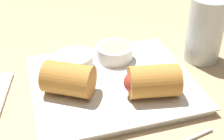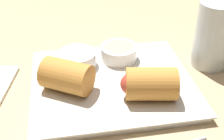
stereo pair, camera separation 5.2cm
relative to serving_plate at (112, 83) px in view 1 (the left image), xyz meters
The scene contains 7 objects.
table_surface 3.71cm from the serving_plate, 16.93° to the left, with size 180.00×140.00×2.00cm.
serving_plate is the anchor object (origin of this frame).
roll_front_left 8.23cm from the serving_plate, 49.84° to the right, with size 9.33×6.65×5.34cm.
roll_front_right 8.95cm from the serving_plate, behind, with size 9.65×8.76×5.34cm.
dipping_bowl_near 7.61cm from the serving_plate, 69.74° to the left, with size 7.03×7.03×2.78cm.
dipping_bowl_far 8.43cm from the serving_plate, 133.43° to the left, with size 7.03×7.03×2.78cm.
drinking_glass 21.38cm from the serving_plate, 12.08° to the left, with size 7.03×7.03×12.89cm.
Camera 1 is at (-15.87, -43.87, 35.37)cm, focal length 50.00 mm.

